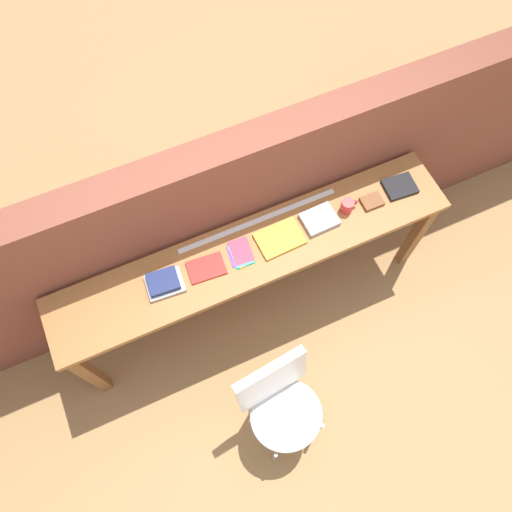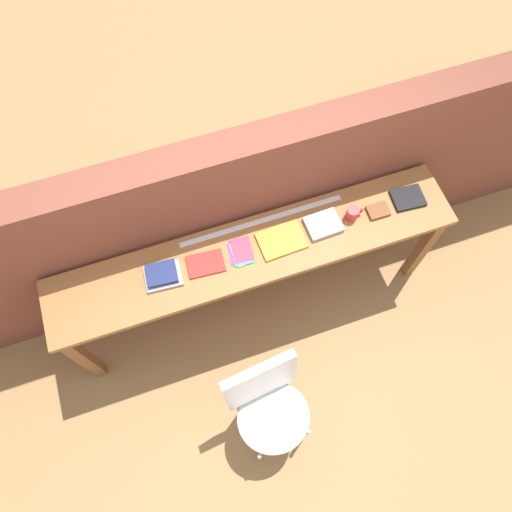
{
  "view_description": "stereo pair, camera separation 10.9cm",
  "coord_description": "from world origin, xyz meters",
  "px_view_note": "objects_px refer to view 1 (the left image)",
  "views": [
    {
      "loc": [
        -0.49,
        -0.85,
        3.56
      ],
      "look_at": [
        0.0,
        0.25,
        0.9
      ],
      "focal_mm": 35.0,
      "sensor_mm": 36.0,
      "label": 1
    },
    {
      "loc": [
        -0.39,
        -0.89,
        3.56
      ],
      "look_at": [
        0.0,
        0.25,
        0.9
      ],
      "focal_mm": 35.0,
      "sensor_mm": 36.0,
      "label": 2
    }
  ],
  "objects_px": {
    "magazine_cycling": "(206,268)",
    "pamphlet_pile_colourful": "(241,254)",
    "book_stack_leftmost": "(164,283)",
    "leather_journal_brown": "(372,201)",
    "mug": "(348,206)",
    "chair_white_moulded": "(281,403)",
    "book_open_centre": "(280,239)",
    "book_repair_rightmost": "(400,186)"
  },
  "relations": [
    {
      "from": "leather_journal_brown",
      "to": "book_repair_rightmost",
      "type": "height_order",
      "value": "same"
    },
    {
      "from": "chair_white_moulded",
      "to": "book_open_centre",
      "type": "xyz_separation_m",
      "value": [
        0.36,
        0.83,
        0.36
      ]
    },
    {
      "from": "book_stack_leftmost",
      "to": "book_repair_rightmost",
      "type": "xyz_separation_m",
      "value": [
        1.57,
        0.01,
        -0.01
      ]
    },
    {
      "from": "book_stack_leftmost",
      "to": "book_repair_rightmost",
      "type": "height_order",
      "value": "book_stack_leftmost"
    },
    {
      "from": "book_stack_leftmost",
      "to": "mug",
      "type": "xyz_separation_m",
      "value": [
        1.19,
        0.01,
        0.02
      ]
    },
    {
      "from": "book_stack_leftmost",
      "to": "mug",
      "type": "bearing_deg",
      "value": 0.47
    },
    {
      "from": "chair_white_moulded",
      "to": "pamphlet_pile_colourful",
      "type": "relative_size",
      "value": 4.73
    },
    {
      "from": "pamphlet_pile_colourful",
      "to": "leather_journal_brown",
      "type": "relative_size",
      "value": 1.45
    },
    {
      "from": "book_stack_leftmost",
      "to": "leather_journal_brown",
      "type": "distance_m",
      "value": 1.36
    },
    {
      "from": "book_open_centre",
      "to": "magazine_cycling",
      "type": "bearing_deg",
      "value": 177.43
    },
    {
      "from": "pamphlet_pile_colourful",
      "to": "mug",
      "type": "xyz_separation_m",
      "value": [
        0.71,
        0.01,
        0.04
      ]
    },
    {
      "from": "pamphlet_pile_colourful",
      "to": "book_open_centre",
      "type": "distance_m",
      "value": 0.25
    },
    {
      "from": "pamphlet_pile_colourful",
      "to": "magazine_cycling",
      "type": "bearing_deg",
      "value": -179.48
    },
    {
      "from": "magazine_cycling",
      "to": "pamphlet_pile_colourful",
      "type": "bearing_deg",
      "value": 4.96
    },
    {
      "from": "mug",
      "to": "book_repair_rightmost",
      "type": "height_order",
      "value": "mug"
    },
    {
      "from": "book_open_centre",
      "to": "book_repair_rightmost",
      "type": "distance_m",
      "value": 0.84
    },
    {
      "from": "book_open_centre",
      "to": "mug",
      "type": "height_order",
      "value": "mug"
    },
    {
      "from": "pamphlet_pile_colourful",
      "to": "leather_journal_brown",
      "type": "xyz_separation_m",
      "value": [
        0.88,
        -0.01,
        0.0
      ]
    },
    {
      "from": "chair_white_moulded",
      "to": "leather_journal_brown",
      "type": "xyz_separation_m",
      "value": [
        0.99,
        0.82,
        0.37
      ]
    },
    {
      "from": "pamphlet_pile_colourful",
      "to": "book_repair_rightmost",
      "type": "height_order",
      "value": "book_repair_rightmost"
    },
    {
      "from": "leather_journal_brown",
      "to": "chair_white_moulded",
      "type": "bearing_deg",
      "value": -139.21
    },
    {
      "from": "pamphlet_pile_colourful",
      "to": "book_open_centre",
      "type": "relative_size",
      "value": 0.69
    },
    {
      "from": "chair_white_moulded",
      "to": "magazine_cycling",
      "type": "bearing_deg",
      "value": 97.35
    },
    {
      "from": "chair_white_moulded",
      "to": "pamphlet_pile_colourful",
      "type": "height_order",
      "value": "pamphlet_pile_colourful"
    },
    {
      "from": "magazine_cycling",
      "to": "pamphlet_pile_colourful",
      "type": "xyz_separation_m",
      "value": [
        0.22,
        0.0,
        0.0
      ]
    },
    {
      "from": "pamphlet_pile_colourful",
      "to": "book_repair_rightmost",
      "type": "relative_size",
      "value": 0.97
    },
    {
      "from": "chair_white_moulded",
      "to": "magazine_cycling",
      "type": "height_order",
      "value": "magazine_cycling"
    },
    {
      "from": "chair_white_moulded",
      "to": "book_open_centre",
      "type": "relative_size",
      "value": 3.27
    },
    {
      "from": "book_open_centre",
      "to": "leather_journal_brown",
      "type": "distance_m",
      "value": 0.63
    },
    {
      "from": "book_stack_leftmost",
      "to": "book_open_centre",
      "type": "height_order",
      "value": "book_stack_leftmost"
    },
    {
      "from": "book_repair_rightmost",
      "to": "chair_white_moulded",
      "type": "bearing_deg",
      "value": -140.39
    },
    {
      "from": "chair_white_moulded",
      "to": "leather_journal_brown",
      "type": "bearing_deg",
      "value": 39.66
    },
    {
      "from": "magazine_cycling",
      "to": "leather_journal_brown",
      "type": "bearing_deg",
      "value": 4.18
    },
    {
      "from": "book_open_centre",
      "to": "leather_journal_brown",
      "type": "height_order",
      "value": "leather_journal_brown"
    },
    {
      "from": "book_stack_leftmost",
      "to": "mug",
      "type": "height_order",
      "value": "mug"
    },
    {
      "from": "leather_journal_brown",
      "to": "pamphlet_pile_colourful",
      "type": "bearing_deg",
      "value": -179.33
    },
    {
      "from": "leather_journal_brown",
      "to": "book_repair_rightmost",
      "type": "xyz_separation_m",
      "value": [
        0.21,
        0.02,
        -0.0
      ]
    },
    {
      "from": "magazine_cycling",
      "to": "book_repair_rightmost",
      "type": "distance_m",
      "value": 1.31
    },
    {
      "from": "chair_white_moulded",
      "to": "magazine_cycling",
      "type": "relative_size",
      "value": 4.13
    },
    {
      "from": "mug",
      "to": "book_repair_rightmost",
      "type": "distance_m",
      "value": 0.38
    },
    {
      "from": "book_stack_leftmost",
      "to": "leather_journal_brown",
      "type": "height_order",
      "value": "book_stack_leftmost"
    },
    {
      "from": "pamphlet_pile_colourful",
      "to": "mug",
      "type": "distance_m",
      "value": 0.71
    }
  ]
}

